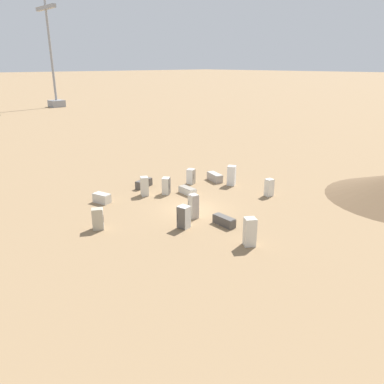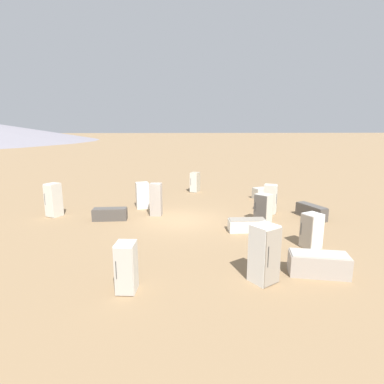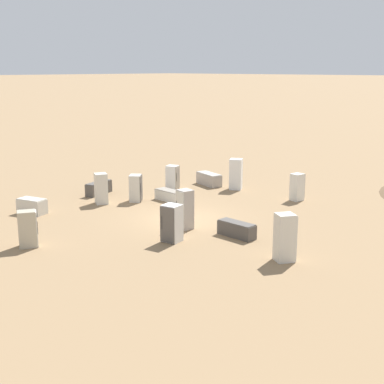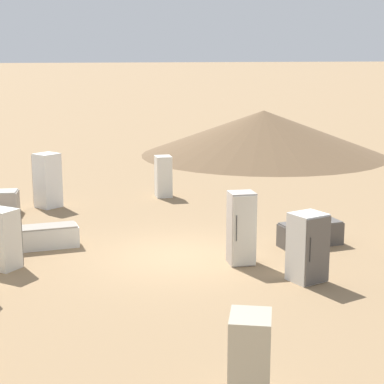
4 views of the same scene
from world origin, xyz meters
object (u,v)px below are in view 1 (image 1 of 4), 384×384
at_px(discarded_fridge_4, 224,221).
at_px(discarded_fridge_13, 144,186).
at_px(discarded_fridge_1, 250,232).
at_px(discarded_fridge_12, 184,217).
at_px(discarded_fridge_0, 166,186).
at_px(discarded_fridge_9, 102,198).
at_px(discarded_fridge_10, 187,191).
at_px(discarded_fridge_11, 215,177).
at_px(discarded_fridge_2, 98,219).
at_px(discarded_fridge_5, 232,175).
at_px(discarded_fridge_8, 144,183).
at_px(power_pylon_0, 53,71).
at_px(discarded_fridge_7, 269,187).
at_px(discarded_fridge_6, 191,176).
at_px(discarded_fridge_3, 193,206).

relative_size(discarded_fridge_4, discarded_fridge_13, 1.08).
bearing_deg(discarded_fridge_1, discarded_fridge_12, -132.45).
relative_size(discarded_fridge_0, discarded_fridge_1, 0.80).
height_order(discarded_fridge_9, discarded_fridge_10, discarded_fridge_9).
bearing_deg(discarded_fridge_11, discarded_fridge_2, -154.68).
relative_size(discarded_fridge_5, discarded_fridge_10, 1.04).
distance_m(discarded_fridge_5, discarded_fridge_8, 8.24).
bearing_deg(discarded_fridge_1, discarded_fridge_5, 169.71).
relative_size(discarded_fridge_8, discarded_fridge_9, 1.22).
height_order(discarded_fridge_2, discarded_fridge_12, discarded_fridge_12).
height_order(discarded_fridge_2, discarded_fridge_8, discarded_fridge_2).
bearing_deg(discarded_fridge_5, power_pylon_0, 138.95).
bearing_deg(discarded_fridge_9, discarded_fridge_2, -138.46).
bearing_deg(discarded_fridge_5, discarded_fridge_7, -27.59).
xyz_separation_m(discarded_fridge_9, discarded_fridge_13, (0.94, 3.66, 0.45)).
distance_m(discarded_fridge_12, discarded_fridge_13, 7.68).
distance_m(discarded_fridge_10, discarded_fridge_11, 4.69).
distance_m(discarded_fridge_8, discarded_fridge_13, 2.31).
relative_size(discarded_fridge_6, discarded_fridge_13, 0.86).
bearing_deg(discarded_fridge_13, discarded_fridge_1, -65.95).
relative_size(power_pylon_0, discarded_fridge_13, 17.31).
relative_size(discarded_fridge_1, discarded_fridge_9, 1.17).
relative_size(discarded_fridge_0, discarded_fridge_3, 0.81).
bearing_deg(discarded_fridge_5, discarded_fridge_1, -72.00).
relative_size(discarded_fridge_9, discarded_fridge_11, 0.79).
bearing_deg(discarded_fridge_2, discarded_fridge_1, 63.71).
relative_size(discarded_fridge_1, discarded_fridge_8, 0.96).
bearing_deg(discarded_fridge_1, power_pylon_0, -163.48).
distance_m(discarded_fridge_2, discarded_fridge_8, 9.51).
bearing_deg(discarded_fridge_0, discarded_fridge_5, 121.48).
height_order(discarded_fridge_3, discarded_fridge_11, discarded_fridge_3).
relative_size(discarded_fridge_9, discarded_fridge_12, 0.99).
distance_m(power_pylon_0, discarded_fridge_3, 83.38).
relative_size(power_pylon_0, discarded_fridge_10, 16.08).
bearing_deg(discarded_fridge_4, discarded_fridge_13, 94.50).
relative_size(discarded_fridge_2, discarded_fridge_5, 0.82).
relative_size(discarded_fridge_2, discarded_fridge_3, 0.84).
bearing_deg(discarded_fridge_2, discarded_fridge_0, 137.47).
xyz_separation_m(discarded_fridge_8, discarded_fridge_13, (1.86, -1.27, 0.47)).
bearing_deg(discarded_fridge_13, discarded_fridge_9, -166.70).
xyz_separation_m(discarded_fridge_0, discarded_fridge_12, (6.39, -3.64, 0.06)).
bearing_deg(discarded_fridge_11, discarded_fridge_10, -151.21).
relative_size(discarded_fridge_0, discarded_fridge_12, 0.93).
distance_m(discarded_fridge_1, discarded_fridge_9, 13.50).
bearing_deg(power_pylon_0, discarded_fridge_9, -21.46).
bearing_deg(discarded_fridge_6, discarded_fridge_13, -24.39).
height_order(discarded_fridge_1, discarded_fridge_4, discarded_fridge_1).
bearing_deg(discarded_fridge_6, discarded_fridge_0, -9.96).
bearing_deg(discarded_fridge_4, discarded_fridge_11, 49.61).
bearing_deg(discarded_fridge_3, discarded_fridge_13, 7.96).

